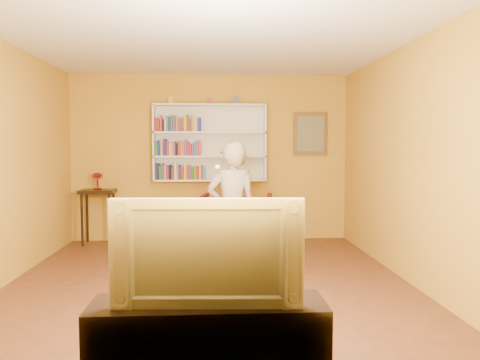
% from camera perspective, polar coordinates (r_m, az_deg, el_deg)
% --- Properties ---
extents(room_shell, '(5.30, 5.80, 2.88)m').
position_cam_1_polar(room_shell, '(5.21, -3.83, -1.63)').
color(room_shell, '#4F2B19').
rests_on(room_shell, ground).
extents(bookshelf, '(1.80, 0.29, 1.23)m').
position_cam_1_polar(bookshelf, '(7.59, -3.69, 4.51)').
color(bookshelf, white).
rests_on(bookshelf, room_shell).
extents(books_row_lower, '(0.80, 0.19, 0.26)m').
position_cam_1_polar(books_row_lower, '(7.52, -7.28, 0.94)').
color(books_row_lower, navy).
rests_on(books_row_lower, bookshelf).
extents(books_row_middle, '(0.72, 0.19, 0.27)m').
position_cam_1_polar(books_row_middle, '(7.51, -7.56, 3.84)').
color(books_row_middle, '#197129').
rests_on(books_row_middle, bookshelf).
extents(books_row_upper, '(0.72, 0.19, 0.27)m').
position_cam_1_polar(books_row_upper, '(7.52, -7.46, 6.74)').
color(books_row_upper, '#B41B38').
rests_on(books_row_upper, bookshelf).
extents(ornament_left, '(0.08, 0.08, 0.12)m').
position_cam_1_polar(ornament_left, '(7.60, -8.42, 9.60)').
color(ornament_left, gold).
rests_on(ornament_left, bookshelf).
extents(ornament_centre, '(0.07, 0.07, 0.10)m').
position_cam_1_polar(ornament_centre, '(7.57, -3.72, 9.58)').
color(ornament_centre, '#99333E').
rests_on(ornament_centre, bookshelf).
extents(ornament_right, '(0.09, 0.09, 0.12)m').
position_cam_1_polar(ornament_right, '(7.58, -0.51, 9.68)').
color(ornament_right, '#42596F').
rests_on(ornament_right, bookshelf).
extents(framed_painting, '(0.55, 0.05, 0.70)m').
position_cam_1_polar(framed_painting, '(7.81, 8.56, 5.61)').
color(framed_painting, brown).
rests_on(framed_painting, room_shell).
extents(console_table, '(0.53, 0.40, 0.86)m').
position_cam_1_polar(console_table, '(7.69, -16.94, -2.22)').
color(console_table, black).
rests_on(console_table, ground).
extents(ruby_lustre, '(0.16, 0.17, 0.27)m').
position_cam_1_polar(ruby_lustre, '(7.67, -16.99, 0.32)').
color(ruby_lustre, maroon).
rests_on(ruby_lustre, console_table).
extents(armchair, '(1.10, 1.12, 0.91)m').
position_cam_1_polar(armchair, '(6.31, -0.53, -5.77)').
color(armchair, '#43040E').
rests_on(armchair, ground).
extents(person, '(0.63, 0.46, 1.59)m').
position_cam_1_polar(person, '(5.38, -0.98, -3.79)').
color(person, '#7D6D5C').
rests_on(person, ground).
extents(game_remote, '(0.04, 0.15, 0.04)m').
position_cam_1_polar(game_remote, '(5.12, -2.77, 1.65)').
color(game_remote, white).
rests_on(game_remote, person).
extents(tv_cabinet, '(1.50, 0.45, 0.54)m').
position_cam_1_polar(tv_cabinet, '(3.19, -3.87, -19.19)').
color(tv_cabinet, black).
rests_on(tv_cabinet, ground).
extents(television, '(1.19, 0.21, 0.68)m').
position_cam_1_polar(television, '(3.00, -3.92, -8.46)').
color(television, black).
rests_on(television, tv_cabinet).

